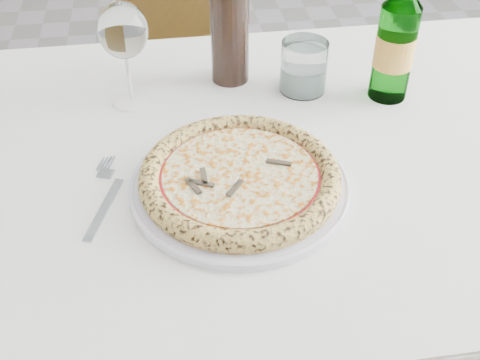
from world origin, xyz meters
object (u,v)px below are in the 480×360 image
at_px(dining_table, 232,190).
at_px(plate, 240,186).
at_px(wine_glass, 123,33).
at_px(wine_bottle, 230,18).
at_px(pizza, 240,177).
at_px(tumbler, 303,70).
at_px(beer_bottle, 396,42).
at_px(chair_far, 173,54).

distance_m(dining_table, plate, 0.14).
bearing_deg(wine_glass, wine_bottle, 16.62).
distance_m(dining_table, wine_bottle, 0.32).
bearing_deg(pizza, wine_bottle, 84.90).
bearing_deg(plate, tumbler, 59.69).
height_order(wine_glass, beer_bottle, beer_bottle).
xyz_separation_m(dining_table, wine_glass, (-0.16, 0.18, 0.23)).
height_order(dining_table, wine_bottle, wine_bottle).
height_order(tumbler, wine_bottle, wine_bottle).
relative_size(plate, tumbler, 3.47).
xyz_separation_m(chair_far, plate, (0.07, -0.88, 0.23)).
xyz_separation_m(chair_far, tumbler, (0.23, -0.60, 0.27)).
relative_size(pizza, wine_glass, 1.59).
bearing_deg(tumbler, beer_bottle, -16.13).
height_order(pizza, tumbler, tumbler).
distance_m(pizza, tumbler, 0.32).
xyz_separation_m(tumbler, wine_bottle, (-0.13, 0.06, 0.09)).
distance_m(chair_far, beer_bottle, 0.83).
distance_m(wine_glass, tumbler, 0.34).
relative_size(chair_far, wine_glass, 4.73).
xyz_separation_m(dining_table, tumbler, (0.16, 0.18, 0.13)).
distance_m(chair_far, plate, 0.92).
height_order(dining_table, chair_far, chair_far).
distance_m(pizza, beer_bottle, 0.41).
distance_m(tumbler, wine_bottle, 0.17).
distance_m(chair_far, pizza, 0.92).
bearing_deg(chair_far, beer_bottle, -59.27).
bearing_deg(wine_glass, pizza, -59.80).
height_order(wine_glass, tumbler, wine_glass).
distance_m(dining_table, tumbler, 0.28).
bearing_deg(tumbler, chair_far, 110.88).
bearing_deg(beer_bottle, tumbler, 163.87).
bearing_deg(pizza, beer_bottle, 36.35).
xyz_separation_m(dining_table, wine_bottle, (0.03, 0.24, 0.21)).
bearing_deg(wine_bottle, plate, -95.10).
bearing_deg(plate, dining_table, 90.00).
distance_m(dining_table, beer_bottle, 0.40).
xyz_separation_m(wine_glass, beer_bottle, (0.48, -0.05, -0.03)).
bearing_deg(pizza, wine_glass, 120.20).
height_order(plate, pizza, pizza).
height_order(dining_table, wine_glass, wine_glass).
bearing_deg(beer_bottle, dining_table, -157.10).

